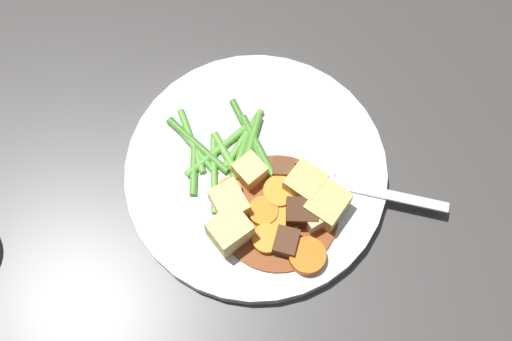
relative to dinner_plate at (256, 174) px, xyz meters
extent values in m
plane|color=#423F3D|center=(0.00, 0.00, -0.01)|extent=(3.00, 3.00, 0.00)
cylinder|color=white|center=(0.00, 0.00, 0.00)|extent=(0.26, 0.26, 0.02)
cylinder|color=brown|center=(0.05, -0.01, 0.01)|extent=(0.12, 0.12, 0.00)
cylinder|color=orange|center=(0.06, -0.02, 0.01)|extent=(0.04, 0.04, 0.01)
cylinder|color=orange|center=(0.04, -0.02, 0.01)|extent=(0.03, 0.03, 0.01)
cylinder|color=orange|center=(0.06, -0.04, 0.01)|extent=(0.04, 0.04, 0.01)
cylinder|color=orange|center=(0.10, -0.02, 0.02)|extent=(0.05, 0.05, 0.01)
cylinder|color=orange|center=(0.03, 0.00, 0.01)|extent=(0.04, 0.04, 0.01)
cylinder|color=orange|center=(0.00, -0.04, 0.01)|extent=(0.03, 0.03, 0.01)
cube|color=#DBBC6B|center=(0.08, 0.02, 0.02)|extent=(0.04, 0.04, 0.03)
cube|color=#E5CC7A|center=(0.01, -0.05, 0.02)|extent=(0.04, 0.04, 0.03)
cube|color=#EAD68C|center=(0.07, 0.01, 0.02)|extent=(0.03, 0.03, 0.02)
cube|color=#E5CC7A|center=(0.00, -0.01, 0.02)|extent=(0.03, 0.03, 0.02)
cube|color=#E5CC7A|center=(0.03, -0.06, 0.03)|extent=(0.03, 0.04, 0.04)
cube|color=#DBBC6B|center=(0.05, 0.02, 0.02)|extent=(0.04, 0.04, 0.03)
cube|color=#4C2B19|center=(0.07, 0.00, 0.02)|extent=(0.04, 0.04, 0.03)
cube|color=#56331E|center=(0.08, -0.03, 0.02)|extent=(0.03, 0.03, 0.02)
cube|color=brown|center=(0.02, 0.02, 0.02)|extent=(0.03, 0.03, 0.02)
cylinder|color=#66AD42|center=(-0.03, 0.01, 0.01)|extent=(0.03, 0.07, 0.01)
cylinder|color=#4C8E33|center=(-0.02, 0.02, 0.01)|extent=(0.07, 0.03, 0.01)
cylinder|color=#66AD42|center=(-0.03, -0.01, 0.01)|extent=(0.05, 0.02, 0.01)
cylinder|color=#599E38|center=(-0.06, -0.03, 0.01)|extent=(0.08, 0.01, 0.01)
cylinder|color=#66AD42|center=(-0.02, -0.03, 0.01)|extent=(0.07, 0.06, 0.01)
cylinder|color=#599E38|center=(-0.04, -0.05, 0.01)|extent=(0.04, 0.04, 0.01)
cylinder|color=#4C8E33|center=(-0.04, 0.02, 0.01)|extent=(0.07, 0.03, 0.01)
cylinder|color=#66AD42|center=(-0.04, -0.01, 0.01)|extent=(0.01, 0.08, 0.01)
cylinder|color=#599E38|center=(-0.01, -0.02, 0.01)|extent=(0.05, 0.08, 0.01)
cylinder|color=#599E38|center=(-0.02, 0.01, 0.01)|extent=(0.05, 0.06, 0.01)
cylinder|color=#66AD42|center=(-0.07, -0.03, 0.01)|extent=(0.07, 0.03, 0.01)
cylinder|color=#4C8E33|center=(-0.06, -0.03, 0.01)|extent=(0.08, 0.01, 0.01)
cube|color=silver|center=(0.11, 0.08, 0.01)|extent=(0.10, 0.07, 0.00)
cube|color=silver|center=(0.05, 0.04, 0.01)|extent=(0.03, 0.03, 0.00)
cylinder|color=silver|center=(0.02, 0.03, 0.01)|extent=(0.04, 0.03, 0.00)
cylinder|color=silver|center=(0.03, 0.03, 0.01)|extent=(0.04, 0.03, 0.00)
cylinder|color=silver|center=(0.03, 0.02, 0.01)|extent=(0.04, 0.03, 0.00)
cylinder|color=silver|center=(0.04, 0.02, 0.01)|extent=(0.04, 0.03, 0.00)
camera|label=1|loc=(0.19, -0.18, 0.70)|focal=51.89mm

